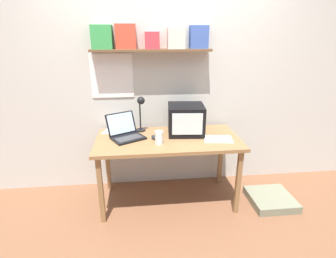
% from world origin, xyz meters
% --- Properties ---
extents(ground_plane, '(12.00, 12.00, 0.00)m').
position_xyz_m(ground_plane, '(0.00, 0.00, 0.00)').
color(ground_plane, brown).
extents(back_wall, '(5.60, 0.24, 2.60)m').
position_xyz_m(back_wall, '(-0.01, 0.44, 1.31)').
color(back_wall, beige).
rests_on(back_wall, ground_plane).
extents(corner_desk, '(1.48, 0.73, 0.74)m').
position_xyz_m(corner_desk, '(0.00, 0.00, 0.67)').
color(corner_desk, olive).
rests_on(corner_desk, ground_plane).
extents(crt_monitor, '(0.40, 0.40, 0.31)m').
position_xyz_m(crt_monitor, '(0.21, 0.13, 0.90)').
color(crt_monitor, black).
rests_on(crt_monitor, corner_desk).
extents(laptop, '(0.43, 0.43, 0.24)m').
position_xyz_m(laptop, '(-0.44, 0.08, 0.80)').
color(laptop, black).
rests_on(laptop, corner_desk).
extents(desk_lamp, '(0.11, 0.14, 0.40)m').
position_xyz_m(desk_lamp, '(-0.27, 0.22, 1.00)').
color(desk_lamp, black).
rests_on(desk_lamp, corner_desk).
extents(juice_glass, '(0.08, 0.08, 0.13)m').
position_xyz_m(juice_glass, '(-0.10, -0.14, 0.80)').
color(juice_glass, white).
rests_on(juice_glass, corner_desk).
extents(computer_mouse, '(0.08, 0.12, 0.03)m').
position_xyz_m(computer_mouse, '(-0.14, 0.00, 0.76)').
color(computer_mouse, '#232326').
rests_on(computer_mouse, corner_desk).
extents(loose_paper_near_monitor, '(0.31, 0.24, 0.00)m').
position_xyz_m(loose_paper_near_monitor, '(0.51, -0.09, 0.74)').
color(loose_paper_near_monitor, white).
rests_on(loose_paper_near_monitor, corner_desk).
extents(loose_paper_near_laptop, '(0.25, 0.22, 0.00)m').
position_xyz_m(loose_paper_near_laptop, '(-0.58, 0.25, 0.74)').
color(loose_paper_near_laptop, white).
rests_on(loose_paper_near_laptop, corner_desk).
extents(floor_cushion, '(0.46, 0.46, 0.09)m').
position_xyz_m(floor_cushion, '(1.12, -0.19, 0.04)').
color(floor_cushion, gray).
rests_on(floor_cushion, ground_plane).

